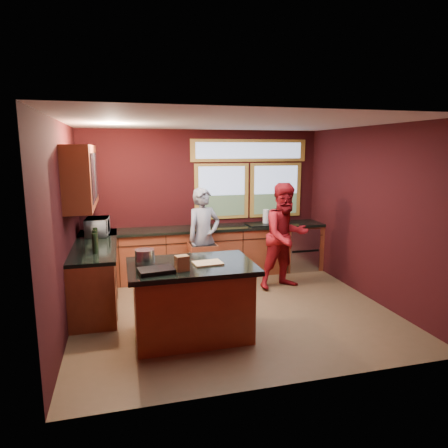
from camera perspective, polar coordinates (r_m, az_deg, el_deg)
name	(u,v)px	position (r m, az deg, el deg)	size (l,w,h in m)	color
floor	(232,309)	(6.06, 1.16, -12.10)	(4.50, 4.50, 0.00)	brown
room_shell	(187,187)	(5.80, -5.35, 5.23)	(4.52, 4.02, 2.71)	black
back_counter	(218,251)	(7.52, -0.88, -3.84)	(4.50, 0.64, 0.93)	maroon
left_counter	(96,272)	(6.51, -17.82, -6.61)	(0.64, 2.30, 0.93)	maroon
island	(192,300)	(5.12, -4.64, -10.72)	(1.55, 1.05, 0.95)	maroon
person_grey	(204,237)	(6.85, -2.91, -1.94)	(0.62, 0.41, 1.70)	slate
person_red	(285,236)	(6.81, 8.78, -1.73)	(0.87, 0.68, 1.80)	maroon
microwave	(98,227)	(6.94, -17.62, -0.38)	(0.53, 0.36, 0.29)	#999999
potted_plant	(279,214)	(7.82, 7.92, 1.42)	(0.32, 0.27, 0.35)	#999999
paper_towel	(266,217)	(7.67, 6.02, 1.02)	(0.12, 0.12, 0.28)	silver
cutting_board	(208,263)	(4.95, -2.33, -5.60)	(0.35, 0.25, 0.02)	tan
stock_pot	(145,257)	(5.03, -11.24, -4.61)	(0.24, 0.24, 0.18)	silver
paper_bag	(182,263)	(4.68, -6.02, -5.59)	(0.15, 0.12, 0.18)	brown
black_tray	(156,270)	(4.67, -9.67, -6.57)	(0.40, 0.28, 0.05)	black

